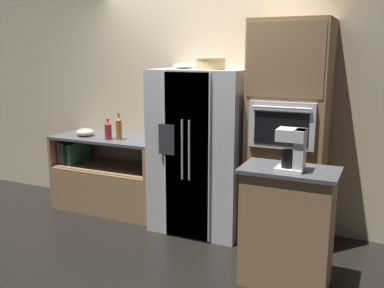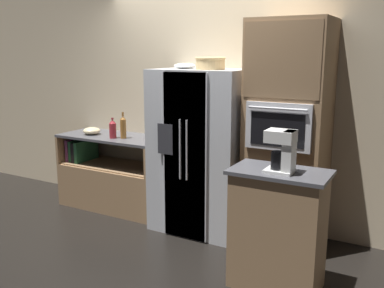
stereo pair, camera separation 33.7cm
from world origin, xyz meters
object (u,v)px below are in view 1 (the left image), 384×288
at_px(wicker_basket, 211,63).
at_px(bottle_short, 108,130).
at_px(coffee_maker, 294,148).
at_px(bottle_tall, 119,128).
at_px(mixing_bowl, 85,132).
at_px(fruit_bowl, 184,66).
at_px(wall_oven, 288,134).
at_px(refrigerator, 201,151).

xyz_separation_m(wicker_basket, bottle_short, (-1.27, 0.01, -0.77)).
xyz_separation_m(bottle_short, coffee_maker, (2.26, -0.77, 0.16)).
distance_m(wicker_basket, bottle_short, 1.48).
xyz_separation_m(bottle_tall, mixing_bowl, (-0.49, 0.01, -0.09)).
xyz_separation_m(fruit_bowl, coffee_maker, (1.34, -0.85, -0.58)).
bearing_deg(coffee_maker, bottle_short, 161.24).
height_order(wicker_basket, bottle_short, wicker_basket).
relative_size(mixing_bowl, coffee_maker, 0.64).
xyz_separation_m(fruit_bowl, mixing_bowl, (-1.30, -0.03, -0.80)).
distance_m(mixing_bowl, coffee_maker, 2.77).
height_order(wall_oven, bottle_short, wall_oven).
bearing_deg(bottle_tall, wicker_basket, -3.14).
bearing_deg(bottle_tall, mixing_bowl, 179.39).
height_order(refrigerator, wall_oven, wall_oven).
bearing_deg(bottle_short, coffee_maker, -18.76).
bearing_deg(bottle_tall, wall_oven, 2.19).
height_order(wall_oven, wicker_basket, wall_oven).
relative_size(fruit_bowl, bottle_tall, 0.76).
relative_size(refrigerator, coffee_maker, 5.22).
distance_m(refrigerator, bottle_short, 1.15).
bearing_deg(wicker_basket, coffee_maker, -37.18).
xyz_separation_m(fruit_bowl, bottle_short, (-0.93, -0.08, -0.73)).
xyz_separation_m(bottle_short, mixing_bowl, (-0.37, 0.06, -0.07)).
xyz_separation_m(refrigerator, wall_oven, (0.90, 0.06, 0.24)).
height_order(bottle_short, coffee_maker, coffee_maker).
bearing_deg(refrigerator, fruit_bowl, 174.60).
bearing_deg(wall_oven, bottle_short, -176.53).
bearing_deg(bottle_tall, bottle_short, -156.43).
height_order(refrigerator, coffee_maker, refrigerator).
relative_size(wall_oven, coffee_maker, 6.65).
bearing_deg(refrigerator, wicker_basket, -28.90).
relative_size(bottle_tall, coffee_maker, 0.94).
distance_m(refrigerator, wall_oven, 0.93).
relative_size(wicker_basket, fruit_bowl, 1.30).
bearing_deg(fruit_bowl, wall_oven, 2.22).
bearing_deg(bottle_short, wicker_basket, -0.60).
distance_m(fruit_bowl, bottle_short, 1.18).
relative_size(fruit_bowl, bottle_short, 0.97).
distance_m(fruit_bowl, mixing_bowl, 1.53).
xyz_separation_m(mixing_bowl, coffee_maker, (2.64, -0.82, 0.22)).
xyz_separation_m(refrigerator, bottle_tall, (-1.02, -0.01, 0.17)).
height_order(refrigerator, bottle_tall, refrigerator).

